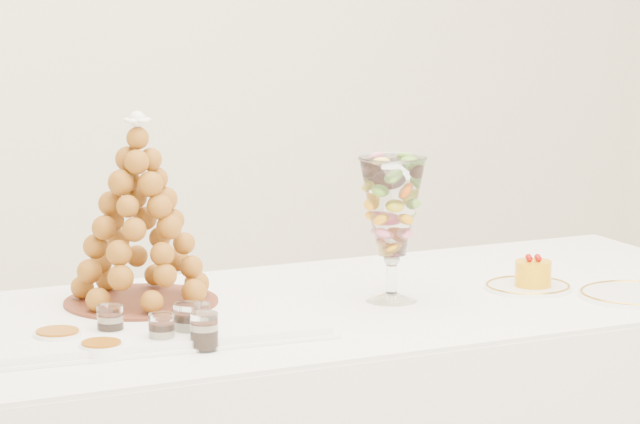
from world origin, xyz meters
TOP-DOWN VIEW (x-y plane):
  - lace_tray at (-0.44, 0.12)m, footprint 0.71×0.56m
  - macaron_vase at (0.12, 0.07)m, footprint 0.14×0.14m
  - cake_plate at (0.46, 0.03)m, footprint 0.20×0.20m
  - spare_plate at (0.62, -0.14)m, footprint 0.25×0.25m
  - verrine_a at (-0.54, 0.03)m, footprint 0.06×0.06m
  - verrine_b at (-0.40, -0.04)m, footprint 0.06×0.06m
  - verrine_c at (-0.38, -0.03)m, footprint 0.06×0.06m
  - verrine_d at (-0.47, -0.07)m, footprint 0.06×0.06m
  - verrine_e at (-0.40, -0.12)m, footprint 0.05×0.05m
  - ramekin_back at (-0.64, 0.03)m, footprint 0.09×0.09m
  - ramekin_front at (-0.59, -0.08)m, footprint 0.08×0.08m
  - croquembouche at (-0.41, 0.21)m, footprint 0.33×0.33m
  - mousse_cake at (0.46, 0.02)m, footprint 0.08×0.08m

SIDE VIEW (x-z plane):
  - cake_plate at x=0.46m, z-range 0.80..0.81m
  - spare_plate at x=0.62m, z-range 0.80..0.81m
  - lace_tray at x=-0.44m, z-range 0.80..0.83m
  - ramekin_front at x=-0.59m, z-range 0.80..0.83m
  - ramekin_back at x=-0.64m, z-range 0.80..0.83m
  - verrine_d at x=-0.47m, z-range 0.80..0.87m
  - verrine_c at x=-0.38m, z-range 0.80..0.87m
  - verrine_a at x=-0.54m, z-range 0.80..0.87m
  - verrine_e at x=-0.40m, z-range 0.80..0.88m
  - verrine_b at x=-0.40m, z-range 0.80..0.88m
  - mousse_cake at x=0.46m, z-range 0.81..0.88m
  - macaron_vase at x=0.12m, z-range 0.85..1.17m
  - croquembouche at x=-0.41m, z-range 0.82..1.23m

